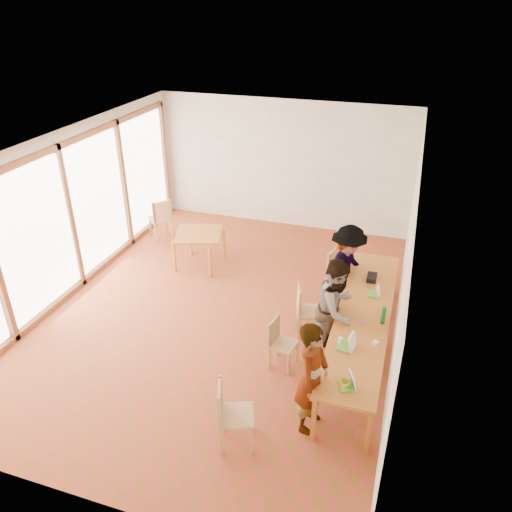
% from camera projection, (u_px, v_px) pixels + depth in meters
% --- Properties ---
extents(ground, '(8.00, 8.00, 0.00)m').
position_uv_depth(ground, '(223.00, 310.00, 9.01)').
color(ground, '#A33E27').
rests_on(ground, ground).
extents(wall_back, '(6.00, 0.10, 3.00)m').
position_uv_depth(wall_back, '(283.00, 164.00, 11.65)').
color(wall_back, silver).
rests_on(wall_back, ground).
extents(wall_front, '(6.00, 0.10, 3.00)m').
position_uv_depth(wall_front, '(72.00, 404.00, 4.95)').
color(wall_front, silver).
rests_on(wall_front, ground).
extents(wall_right, '(0.10, 8.00, 3.00)m').
position_uv_depth(wall_right, '(406.00, 263.00, 7.49)').
color(wall_right, silver).
rests_on(wall_right, ground).
extents(window_wall, '(0.10, 8.00, 3.00)m').
position_uv_depth(window_wall, '(69.00, 214.00, 9.10)').
color(window_wall, white).
rests_on(window_wall, ground).
extents(ceiling, '(6.00, 8.00, 0.04)m').
position_uv_depth(ceiling, '(217.00, 146.00, 7.58)').
color(ceiling, white).
rests_on(ceiling, wall_back).
extents(communal_table, '(0.80, 4.00, 0.75)m').
position_uv_depth(communal_table, '(363.00, 316.00, 7.65)').
color(communal_table, '#BE722A').
rests_on(communal_table, ground).
extents(side_table, '(0.90, 0.90, 0.75)m').
position_uv_depth(side_table, '(199.00, 237.00, 10.16)').
color(side_table, '#BE722A').
rests_on(side_table, ground).
extents(chair_near, '(0.55, 0.55, 0.49)m').
position_uv_depth(chair_near, '(228.00, 408.00, 6.15)').
color(chair_near, tan).
rests_on(chair_near, ground).
extents(chair_mid, '(0.43, 0.43, 0.42)m').
position_uv_depth(chair_mid, '(278.00, 337.00, 7.53)').
color(chair_mid, tan).
rests_on(chair_mid, ground).
extents(chair_far, '(0.53, 0.53, 0.48)m').
position_uv_depth(chair_far, '(304.00, 305.00, 8.18)').
color(chair_far, tan).
rests_on(chair_far, ground).
extents(chair_empty, '(0.46, 0.46, 0.43)m').
position_uv_depth(chair_empty, '(335.00, 267.00, 9.41)').
color(chair_empty, tan).
rests_on(chair_empty, ground).
extents(chair_spare, '(0.63, 0.63, 0.51)m').
position_uv_depth(chair_spare, '(161.00, 215.00, 11.32)').
color(chair_spare, tan).
rests_on(chair_spare, ground).
extents(person_near, '(0.45, 0.63, 1.61)m').
position_uv_depth(person_near, '(312.00, 378.00, 6.29)').
color(person_near, gray).
rests_on(person_near, ground).
extents(person_mid, '(0.87, 0.98, 1.68)m').
position_uv_depth(person_mid, '(336.00, 309.00, 7.57)').
color(person_mid, gray).
rests_on(person_mid, ground).
extents(person_far, '(0.94, 1.22, 1.67)m').
position_uv_depth(person_far, '(347.00, 270.00, 8.62)').
color(person_far, gray).
rests_on(person_far, ground).
extents(laptop_near, '(0.27, 0.28, 0.19)m').
position_uv_depth(laptop_near, '(349.00, 383.00, 6.22)').
color(laptop_near, '#59B234').
rests_on(laptop_near, communal_table).
extents(laptop_mid, '(0.27, 0.29, 0.22)m').
position_uv_depth(laptop_mid, '(348.00, 344.00, 6.88)').
color(laptop_mid, '#59B234').
rests_on(laptop_mid, communal_table).
extents(laptop_far, '(0.19, 0.22, 0.18)m').
position_uv_depth(laptop_far, '(376.00, 293.00, 8.06)').
color(laptop_far, '#59B234').
rests_on(laptop_far, communal_table).
extents(yellow_mug, '(0.15, 0.15, 0.10)m').
position_uv_depth(yellow_mug, '(345.00, 384.00, 6.20)').
color(yellow_mug, yellow).
rests_on(yellow_mug, communal_table).
extents(green_bottle, '(0.07, 0.07, 0.28)m').
position_uv_depth(green_bottle, '(383.00, 315.00, 7.34)').
color(green_bottle, '#116721').
rests_on(green_bottle, communal_table).
extents(clear_glass, '(0.07, 0.07, 0.09)m').
position_uv_depth(clear_glass, '(340.00, 340.00, 6.97)').
color(clear_glass, silver).
rests_on(clear_glass, communal_table).
extents(condiment_cup, '(0.08, 0.08, 0.06)m').
position_uv_depth(condiment_cup, '(375.00, 343.00, 6.94)').
color(condiment_cup, white).
rests_on(condiment_cup, communal_table).
extents(pink_phone, '(0.05, 0.10, 0.01)m').
position_uv_depth(pink_phone, '(363.00, 323.00, 7.40)').
color(pink_phone, '#C73181').
rests_on(pink_phone, communal_table).
extents(black_pouch, '(0.16, 0.26, 0.09)m').
position_uv_depth(black_pouch, '(372.00, 278.00, 8.48)').
color(black_pouch, black).
rests_on(black_pouch, communal_table).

